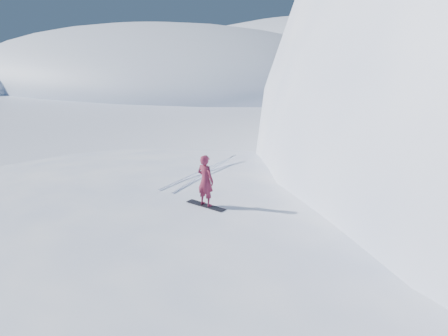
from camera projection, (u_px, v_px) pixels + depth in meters
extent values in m
plane|color=white|center=(142.00, 299.00, 12.44)|extent=(400.00, 400.00, 0.00)
ellipsoid|color=white|center=(226.00, 269.00, 14.12)|extent=(36.00, 28.00, 4.80)
ellipsoid|color=white|center=(141.00, 83.00, 99.20)|extent=(120.00, 70.00, 28.00)
ellipsoid|color=white|center=(336.00, 78.00, 119.29)|extent=(140.00, 90.00, 36.00)
ellipsoid|color=white|center=(16.00, 283.00, 13.29)|extent=(6.00, 5.40, 0.80)
ellipsoid|color=white|center=(215.00, 221.00, 18.16)|extent=(7.00, 6.30, 1.00)
ellipsoid|color=white|center=(415.00, 323.00, 11.33)|extent=(4.00, 3.60, 0.60)
cube|color=black|center=(206.00, 205.00, 13.47)|extent=(1.52, 0.29, 0.03)
imported|color=maroon|center=(205.00, 181.00, 13.22)|extent=(0.64, 0.42, 1.74)
ellipsoid|color=white|center=(103.00, 90.00, 81.27)|extent=(10.22, 8.18, 7.16)
cube|color=silver|center=(202.00, 170.00, 17.50)|extent=(0.84, 5.96, 0.04)
cube|color=silver|center=(208.00, 171.00, 17.31)|extent=(1.53, 5.83, 0.04)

